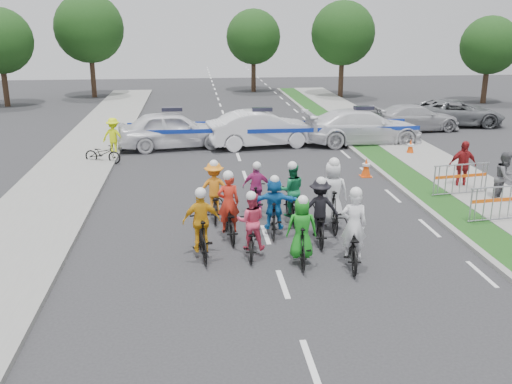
{
  "coord_description": "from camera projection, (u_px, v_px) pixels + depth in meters",
  "views": [
    {
      "loc": [
        -1.85,
        -11.25,
        5.61
      ],
      "look_at": [
        -0.22,
        3.38,
        1.1
      ],
      "focal_mm": 40.0,
      "sensor_mm": 36.0,
      "label": 1
    }
  ],
  "objects": [
    {
      "name": "ground",
      "position": [
        283.0,
        284.0,
        12.53
      ],
      "size": [
        90.0,
        90.0,
        0.0
      ],
      "primitive_type": "plane",
      "color": "#28282B",
      "rests_on": "ground"
    },
    {
      "name": "curb_right",
      "position": [
        419.0,
        203.0,
        17.8
      ],
      "size": [
        0.2,
        60.0,
        0.12
      ],
      "primitive_type": "cube",
      "color": "gray",
      "rests_on": "ground"
    },
    {
      "name": "grass_strip",
      "position": [
        441.0,
        203.0,
        17.88
      ],
      "size": [
        1.2,
        60.0,
        0.11
      ],
      "primitive_type": "cube",
      "color": "#1A4716",
      "rests_on": "ground"
    },
    {
      "name": "sidewalk_right",
      "position": [
        495.0,
        200.0,
        18.07
      ],
      "size": [
        2.4,
        60.0,
        0.13
      ],
      "primitive_type": "cube",
      "color": "gray",
      "rests_on": "ground"
    },
    {
      "name": "sidewalk_left",
      "position": [
        36.0,
        217.0,
        16.57
      ],
      "size": [
        3.0,
        60.0,
        0.13
      ],
      "primitive_type": "cube",
      "color": "gray",
      "rests_on": "ground"
    },
    {
      "name": "rider_0",
      "position": [
        352.0,
        239.0,
        13.36
      ],
      "size": [
        0.99,
        1.99,
        1.94
      ],
      "rotation": [
        0.0,
        0.0,
        2.96
      ],
      "color": "black",
      "rests_on": "ground"
    },
    {
      "name": "rider_1",
      "position": [
        301.0,
        237.0,
        13.41
      ],
      "size": [
        0.76,
        1.67,
        1.72
      ],
      "rotation": [
        0.0,
        0.0,
        3.06
      ],
      "color": "black",
      "rests_on": "ground"
    },
    {
      "name": "rider_2",
      "position": [
        251.0,
        231.0,
        13.91
      ],
      "size": [
        0.75,
        1.69,
        1.67
      ],
      "rotation": [
        0.0,
        0.0,
        3.03
      ],
      "color": "black",
      "rests_on": "ground"
    },
    {
      "name": "rider_3",
      "position": [
        202.0,
        230.0,
        13.75
      ],
      "size": [
        0.94,
        1.75,
        1.8
      ],
      "rotation": [
        0.0,
        0.0,
        3.24
      ],
      "color": "black",
      "rests_on": "ground"
    },
    {
      "name": "rider_4",
      "position": [
        319.0,
        216.0,
        14.74
      ],
      "size": [
        1.04,
        1.79,
        1.77
      ],
      "rotation": [
        0.0,
        0.0,
        3.03
      ],
      "color": "black",
      "rests_on": "ground"
    },
    {
      "name": "rider_5",
      "position": [
        274.0,
        209.0,
        15.25
      ],
      "size": [
        1.37,
        1.63,
        1.67
      ],
      "rotation": [
        0.0,
        0.0,
        3.02
      ],
      "color": "black",
      "rests_on": "ground"
    },
    {
      "name": "rider_6",
      "position": [
        229.0,
        215.0,
        15.03
      ],
      "size": [
        0.78,
        1.87,
        1.87
      ],
      "rotation": [
        0.0,
        0.0,
        3.22
      ],
      "color": "black",
      "rests_on": "ground"
    },
    {
      "name": "rider_7",
      "position": [
        332.0,
        201.0,
        15.65
      ],
      "size": [
        0.89,
        1.97,
        2.04
      ],
      "rotation": [
        0.0,
        0.0,
        3.08
      ],
      "color": "black",
      "rests_on": "ground"
    },
    {
      "name": "rider_8",
      "position": [
        291.0,
        199.0,
        16.24
      ],
      "size": [
        0.75,
        1.76,
        1.79
      ],
      "rotation": [
        0.0,
        0.0,
        3.15
      ],
      "color": "black",
      "rests_on": "ground"
    },
    {
      "name": "rider_9",
      "position": [
        257.0,
        194.0,
        16.72
      ],
      "size": [
        0.89,
        1.63,
        1.66
      ],
      "rotation": [
        0.0,
        0.0,
        2.93
      ],
      "color": "black",
      "rests_on": "ground"
    },
    {
      "name": "rider_10",
      "position": [
        214.0,
        196.0,
        16.46
      ],
      "size": [
        1.0,
        1.75,
        1.77
      ],
      "rotation": [
        0.0,
        0.0,
        3.11
      ],
      "color": "black",
      "rests_on": "ground"
    },
    {
      "name": "police_car_0",
      "position": [
        173.0,
        130.0,
        25.39
      ],
      "size": [
        5.14,
        2.73,
        1.67
      ],
      "primitive_type": "imported",
      "rotation": [
        0.0,
        0.0,
        1.73
      ],
      "color": "white",
      "rests_on": "ground"
    },
    {
      "name": "police_car_1",
      "position": [
        262.0,
        129.0,
        25.67
      ],
      "size": [
        5.11,
        2.44,
        1.62
      ],
      "primitive_type": "imported",
      "rotation": [
        0.0,
        0.0,
        1.72
      ],
      "color": "white",
      "rests_on": "ground"
    },
    {
      "name": "police_car_2",
      "position": [
        363.0,
        127.0,
        26.25
      ],
      "size": [
        5.55,
        2.4,
        1.59
      ],
      "primitive_type": "imported",
      "rotation": [
        0.0,
        0.0,
        1.6
      ],
      "color": "white",
      "rests_on": "ground"
    },
    {
      "name": "civilian_sedan",
      "position": [
        415.0,
        118.0,
        29.36
      ],
      "size": [
        4.77,
        2.33,
        1.34
      ],
      "primitive_type": "imported",
      "rotation": [
        0.0,
        0.0,
        1.67
      ],
      "color": "#B2B2B7",
      "rests_on": "ground"
    },
    {
      "name": "civilian_suv",
      "position": [
        455.0,
        113.0,
        30.76
      ],
      "size": [
        5.3,
        2.93,
        1.4
      ],
      "primitive_type": "imported",
      "rotation": [
        0.0,
        0.0,
        1.45
      ],
      "color": "slate",
      "rests_on": "ground"
    },
    {
      "name": "spectator_1",
      "position": [
        505.0,
        177.0,
        17.85
      ],
      "size": [
        1.01,
        0.98,
        1.64
      ],
      "primitive_type": "imported",
      "rotation": [
        0.0,
        0.0,
        0.66
      ],
      "color": "#555459",
      "rests_on": "ground"
    },
    {
      "name": "spectator_2",
      "position": [
        463.0,
        165.0,
        19.21
      ],
      "size": [
        0.99,
        0.43,
        1.68
      ],
      "primitive_type": "imported",
      "rotation": [
        0.0,
        0.0,
        0.01
      ],
      "color": "maroon",
      "rests_on": "ground"
    },
    {
      "name": "marshal_hiviz",
      "position": [
        114.0,
        136.0,
        24.25
      ],
      "size": [
        1.13,
        0.84,
        1.56
      ],
      "primitive_type": "imported",
      "rotation": [
        0.0,
        0.0,
        2.86
      ],
      "color": "#DFFA0D",
      "rests_on": "ground"
    },
    {
      "name": "barrier_1",
      "position": [
        501.0,
        205.0,
        16.05
      ],
      "size": [
        2.04,
        0.72,
        1.12
      ],
      "primitive_type": null,
      "rotation": [
        0.0,
        0.0,
        0.11
      ],
      "color": "#A5A8AD",
      "rests_on": "ground"
    },
    {
      "name": "barrier_2",
      "position": [
        460.0,
        181.0,
        18.44
      ],
      "size": [
        2.05,
        0.77,
        1.12
      ],
      "primitive_type": null,
      "rotation": [
        0.0,
        0.0,
        0.14
      ],
      "color": "#A5A8AD",
      "rests_on": "ground"
    },
    {
      "name": "cone_0",
      "position": [
        366.0,
        168.0,
        20.92
      ],
      "size": [
        0.4,
        0.4,
        0.7
      ],
      "color": "#F24C0C",
      "rests_on": "ground"
    },
    {
      "name": "cone_1",
      "position": [
        410.0,
        148.0,
        24.14
      ],
      "size": [
        0.4,
        0.4,
        0.7
      ],
      "color": "#F24C0C",
      "rests_on": "ground"
    },
    {
      "name": "parked_bike",
      "position": [
        103.0,
        153.0,
        22.83
      ],
      "size": [
        1.62,
        0.99,
        0.8
      ],
      "primitive_type": "imported",
      "rotation": [
        0.0,
        0.0,
        1.24
      ],
      "color": "black",
      "rests_on": "ground"
    },
    {
      "name": "tree_1",
      "position": [
        343.0,
        33.0,
        40.66
      ],
      "size": [
        4.55,
        4.55,
        6.82
      ],
      "color": "#382619",
      "rests_on": "ground"
    },
    {
      "name": "tree_2",
      "position": [
        489.0,
        45.0,
        38.02
      ],
      "size": [
        3.85,
        3.85,
        5.77
      ],
      "color": "#382619",
      "rests_on": "ground"
    },
    {
      "name": "tree_3",
      "position": [
        89.0,
        28.0,
        40.55
      ],
      "size": [
        4.9,
        4.9,
        7.35
      ],
      "color": "#382619",
      "rests_on": "ground"
    },
    {
      "name": "tree_4",
      "position": [
        253.0,
        37.0,
        43.93
      ],
      "size": [
        4.2,
        4.2,
        6.3
      ],
      "color": "#382619",
      "rests_on": "ground"
    }
  ]
}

